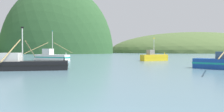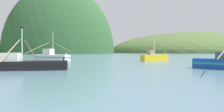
% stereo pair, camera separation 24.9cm
% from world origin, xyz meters
% --- Properties ---
extents(hill_far_right, '(174.71, 139.77, 42.29)m').
position_xyz_m(hill_far_right, '(111.34, 208.26, 0.00)').
color(hill_far_right, '#516B38').
rests_on(hill_far_right, ground).
extents(hill_mid_left, '(85.66, 68.53, 106.55)m').
position_xyz_m(hill_mid_left, '(-20.73, 163.63, 0.00)').
color(hill_mid_left, '#2D562D').
rests_on(hill_mid_left, ground).
extents(fishing_boat_black, '(10.82, 15.91, 5.25)m').
position_xyz_m(fishing_boat_black, '(-6.42, 21.37, 0.67)').
color(fishing_boat_black, black).
rests_on(fishing_boat_black, ground).
extents(fishing_boat_yellow, '(6.92, 3.96, 5.28)m').
position_xyz_m(fishing_boat_yellow, '(16.57, 41.47, 0.85)').
color(fishing_boat_yellow, gold).
rests_on(fishing_boat_yellow, ground).
extents(fishing_boat_white, '(9.29, 11.48, 7.04)m').
position_xyz_m(fishing_boat_white, '(-7.13, 46.10, 0.92)').
color(fishing_boat_white, white).
rests_on(fishing_boat_white, ground).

